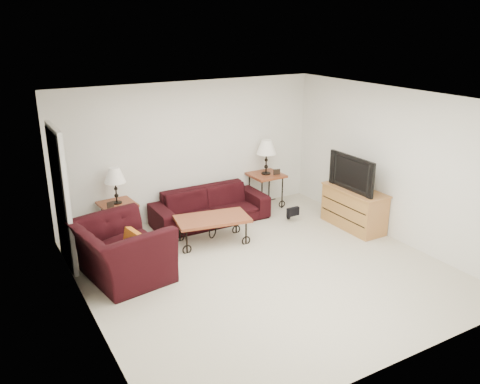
% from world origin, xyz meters
% --- Properties ---
extents(ground, '(5.00, 5.00, 0.00)m').
position_xyz_m(ground, '(0.00, 0.00, 0.00)').
color(ground, '#BBB4A0').
rests_on(ground, ground).
extents(wall_back, '(5.00, 0.02, 2.50)m').
position_xyz_m(wall_back, '(0.00, 2.50, 1.25)').
color(wall_back, white).
rests_on(wall_back, ground).
extents(wall_front, '(5.00, 0.02, 2.50)m').
position_xyz_m(wall_front, '(0.00, -2.50, 1.25)').
color(wall_front, white).
rests_on(wall_front, ground).
extents(wall_left, '(0.02, 5.00, 2.50)m').
position_xyz_m(wall_left, '(-2.50, 0.00, 1.25)').
color(wall_left, white).
rests_on(wall_left, ground).
extents(wall_right, '(0.02, 5.00, 2.50)m').
position_xyz_m(wall_right, '(2.50, 0.00, 1.25)').
color(wall_right, white).
rests_on(wall_right, ground).
extents(ceiling, '(5.00, 5.00, 0.00)m').
position_xyz_m(ceiling, '(0.00, 0.00, 2.50)').
color(ceiling, white).
rests_on(ceiling, wall_back).
extents(doorway, '(0.08, 0.94, 2.04)m').
position_xyz_m(doorway, '(-2.47, 1.65, 1.02)').
color(doorway, black).
rests_on(doorway, ground).
extents(sofa, '(2.11, 0.82, 0.62)m').
position_xyz_m(sofa, '(0.13, 2.02, 0.31)').
color(sofa, black).
rests_on(sofa, ground).
extents(side_table_left, '(0.60, 0.60, 0.61)m').
position_xyz_m(side_table_left, '(-1.50, 2.20, 0.31)').
color(side_table_left, brown).
rests_on(side_table_left, ground).
extents(side_table_right, '(0.62, 0.62, 0.67)m').
position_xyz_m(side_table_right, '(1.44, 2.20, 0.34)').
color(side_table_right, brown).
rests_on(side_table_right, ground).
extents(lamp_left, '(0.37, 0.37, 0.61)m').
position_xyz_m(lamp_left, '(-1.50, 2.20, 0.92)').
color(lamp_left, black).
rests_on(lamp_left, side_table_left).
extents(lamp_right, '(0.38, 0.38, 0.67)m').
position_xyz_m(lamp_right, '(1.44, 2.20, 1.01)').
color(lamp_right, black).
rests_on(lamp_right, side_table_right).
extents(photo_frame_left, '(0.12, 0.05, 0.10)m').
position_xyz_m(photo_frame_left, '(-1.65, 2.05, 0.66)').
color(photo_frame_left, black).
rests_on(photo_frame_left, side_table_left).
extents(photo_frame_right, '(0.14, 0.04, 0.11)m').
position_xyz_m(photo_frame_right, '(1.59, 2.05, 0.73)').
color(photo_frame_right, black).
rests_on(photo_frame_right, side_table_right).
extents(coffee_table, '(1.28, 0.84, 0.44)m').
position_xyz_m(coffee_table, '(-0.23, 1.21, 0.22)').
color(coffee_table, brown).
rests_on(coffee_table, ground).
extents(armchair, '(1.31, 1.45, 0.84)m').
position_xyz_m(armchair, '(-1.88, 0.79, 0.42)').
color(armchair, black).
rests_on(armchair, ground).
extents(throw_pillow, '(0.16, 0.39, 0.38)m').
position_xyz_m(throw_pillow, '(-1.72, 0.74, 0.52)').
color(throw_pillow, '#B25316').
rests_on(throw_pillow, armchair).
extents(tv_stand, '(0.49, 1.19, 0.71)m').
position_xyz_m(tv_stand, '(2.23, 0.55, 0.36)').
color(tv_stand, '#A9633E').
rests_on(tv_stand, ground).
extents(television, '(0.14, 1.06, 0.61)m').
position_xyz_m(television, '(2.21, 0.55, 1.02)').
color(television, black).
rests_on(television, tv_stand).
extents(backpack, '(0.46, 0.41, 0.49)m').
position_xyz_m(backpack, '(1.44, 1.41, 0.24)').
color(backpack, black).
rests_on(backpack, ground).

